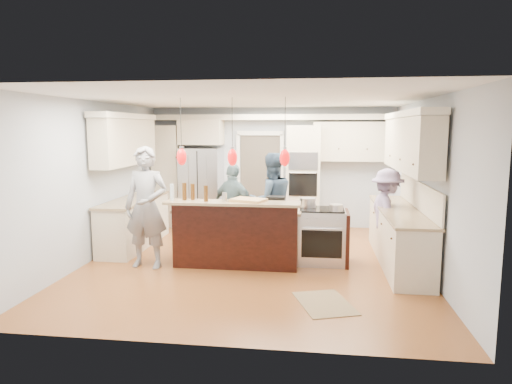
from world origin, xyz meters
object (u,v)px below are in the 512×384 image
(kitchen_island, at_px, (239,233))
(person_far_left, at_px, (271,202))
(person_bar_end, at_px, (146,207))
(refrigerator, at_px, (201,188))
(island_range, at_px, (323,236))

(kitchen_island, xyz_separation_m, person_far_left, (0.46, 0.78, 0.41))
(kitchen_island, distance_m, person_bar_end, 1.60)
(person_bar_end, bearing_deg, person_far_left, 38.56)
(person_far_left, bearing_deg, kitchen_island, 34.75)
(refrigerator, relative_size, person_far_left, 1.00)
(kitchen_island, height_order, island_range, kitchen_island)
(kitchen_island, bearing_deg, person_bar_end, -159.85)
(person_bar_end, distance_m, person_far_left, 2.29)
(island_range, height_order, person_far_left, person_far_left)
(person_bar_end, xyz_separation_m, person_far_left, (1.89, 1.30, -0.08))
(refrigerator, xyz_separation_m, person_bar_end, (-0.12, -3.09, 0.08))
(person_far_left, bearing_deg, island_range, 118.87)
(refrigerator, xyz_separation_m, island_range, (2.71, -2.49, -0.44))
(person_bar_end, bearing_deg, refrigerator, 91.74)
(refrigerator, xyz_separation_m, kitchen_island, (1.30, -2.57, -0.41))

